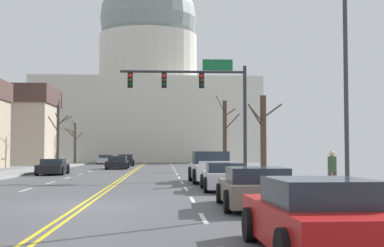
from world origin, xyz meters
name	(u,v)px	position (x,y,z in m)	size (l,w,h in m)	color
ground	(83,205)	(0.00, 0.00, 0.02)	(20.00, 180.00, 0.20)	#4C4C51
signal_gantry	(201,91)	(4.85, 16.62, 5.41)	(7.91, 0.41, 7.30)	#28282D
street_lamp_right	(336,35)	(7.89, -0.46, 5.34)	(2.51, 0.24, 8.84)	#333338
capitol_building	(148,85)	(0.00, 71.03, 12.39)	(34.34, 18.80, 33.40)	beige
pickup_truck_near_00	(212,169)	(5.10, 12.19, 0.74)	(2.40, 5.42, 1.67)	silver
sedan_near_01	(225,177)	(5.16, 6.29, 0.56)	(2.06, 4.29, 1.18)	silver
sedan_near_02	(255,188)	(5.22, -0.92, 0.58)	(2.16, 4.64, 1.22)	#6B6056
sedan_near_03	(318,219)	(5.03, -8.23, 0.59)	(2.04, 4.41, 1.25)	#B71414
sedan_oncoming_00	(53,167)	(-5.43, 22.47, 0.54)	(2.10, 4.58, 1.13)	black
sedan_oncoming_01	(118,163)	(-1.81, 34.40, 0.57)	(2.10, 4.62, 1.21)	black
sedan_oncoming_02	(125,161)	(-1.76, 44.43, 0.60)	(2.08, 4.52, 1.28)	black
sedan_oncoming_03	(105,160)	(-5.03, 54.22, 0.55)	(2.07, 4.37, 1.17)	silver
flank_building_02	(11,126)	(-15.68, 48.55, 4.71)	(10.30, 9.28, 9.28)	#B2A38E
bare_tree_00	(263,136)	(7.88, 11.89, 2.52)	(2.20, 2.18, 4.54)	#423328
bare_tree_01	(58,133)	(-8.72, 41.33, 3.63)	(2.41, 2.47, 6.88)	#423328
bare_tree_02	(225,134)	(7.87, 29.95, 3.20)	(2.23, 1.09, 6.35)	#423328
bare_tree_03	(75,141)	(-8.61, 51.69, 2.89)	(2.04, 2.02, 5.58)	#4C3D2D
pedestrian_00	(332,169)	(8.98, 3.53, 1.01)	(0.35, 0.34, 1.57)	#4C4238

